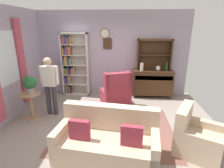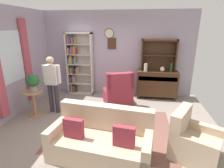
{
  "view_description": "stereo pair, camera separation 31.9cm",
  "coord_description": "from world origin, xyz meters",
  "px_view_note": "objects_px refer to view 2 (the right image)",
  "views": [
    {
      "loc": [
        0.4,
        -3.98,
        2.3
      ],
      "look_at": [
        0.1,
        0.2,
        0.95
      ],
      "focal_mm": 28.89,
      "sensor_mm": 36.0,
      "label": 1
    },
    {
      "loc": [
        0.72,
        -3.95,
        2.3
      ],
      "look_at": [
        0.1,
        0.2,
        0.95
      ],
      "focal_mm": 28.89,
      "sensor_mm": 36.0,
      "label": 2
    }
  ],
  "objects_px": {
    "plant_stand": "(34,101)",
    "book_stack": "(104,115)",
    "bottle_wine": "(171,68)",
    "potted_plant_large": "(33,82)",
    "coffee_table": "(109,119)",
    "vase_round": "(162,69)",
    "vase_tall": "(146,67)",
    "sideboard": "(157,83)",
    "sideboard_hutch": "(159,51)",
    "bookshelf": "(78,64)",
    "person_reading": "(52,81)",
    "couch_floral": "(102,141)",
    "armchair_floral": "(193,142)",
    "wingback_chair": "(118,93)"
  },
  "relations": [
    {
      "from": "vase_tall",
      "to": "book_stack",
      "type": "xyz_separation_m",
      "value": [
        -0.92,
        -2.28,
        -0.59
      ]
    },
    {
      "from": "sideboard_hutch",
      "to": "plant_stand",
      "type": "distance_m",
      "value": 3.97
    },
    {
      "from": "potted_plant_large",
      "to": "coffee_table",
      "type": "relative_size",
      "value": 0.57
    },
    {
      "from": "bottle_wine",
      "to": "wingback_chair",
      "type": "xyz_separation_m",
      "value": [
        -1.58,
        -0.66,
        -0.68
      ]
    },
    {
      "from": "plant_stand",
      "to": "potted_plant_large",
      "type": "distance_m",
      "value": 0.53
    },
    {
      "from": "bookshelf",
      "to": "armchair_floral",
      "type": "xyz_separation_m",
      "value": [
        3.13,
        -2.91,
        -0.76
      ]
    },
    {
      "from": "vase_round",
      "to": "plant_stand",
      "type": "bearing_deg",
      "value": -153.54
    },
    {
      "from": "bookshelf",
      "to": "person_reading",
      "type": "bearing_deg",
      "value": -96.43
    },
    {
      "from": "vase_round",
      "to": "couch_floral",
      "type": "xyz_separation_m",
      "value": [
        -1.36,
        -3.0,
        -0.69
      ]
    },
    {
      "from": "coffee_table",
      "to": "bottle_wine",
      "type": "bearing_deg",
      "value": 54.53
    },
    {
      "from": "person_reading",
      "to": "armchair_floral",
      "type": "bearing_deg",
      "value": -21.9
    },
    {
      "from": "vase_round",
      "to": "armchair_floral",
      "type": "distance_m",
      "value": 2.87
    },
    {
      "from": "plant_stand",
      "to": "book_stack",
      "type": "xyz_separation_m",
      "value": [
        2.0,
        -0.58,
        0.03
      ]
    },
    {
      "from": "plant_stand",
      "to": "sideboard_hutch",
      "type": "bearing_deg",
      "value": 29.7
    },
    {
      "from": "bookshelf",
      "to": "sideboard_hutch",
      "type": "distance_m",
      "value": 2.75
    },
    {
      "from": "couch_floral",
      "to": "wingback_chair",
      "type": "relative_size",
      "value": 1.8
    },
    {
      "from": "vase_round",
      "to": "vase_tall",
      "type": "bearing_deg",
      "value": -178.51
    },
    {
      "from": "vase_tall",
      "to": "sideboard",
      "type": "bearing_deg",
      "value": 11.63
    },
    {
      "from": "plant_stand",
      "to": "vase_round",
      "type": "bearing_deg",
      "value": 26.46
    },
    {
      "from": "sideboard_hutch",
      "to": "couch_floral",
      "type": "bearing_deg",
      "value": -111.11
    },
    {
      "from": "potted_plant_large",
      "to": "book_stack",
      "type": "relative_size",
      "value": 2.36
    },
    {
      "from": "sideboard_hutch",
      "to": "couch_floral",
      "type": "xyz_separation_m",
      "value": [
        -1.23,
        -3.18,
        -1.25
      ]
    },
    {
      "from": "wingback_chair",
      "to": "person_reading",
      "type": "distance_m",
      "value": 1.92
    },
    {
      "from": "bookshelf",
      "to": "potted_plant_large",
      "type": "distance_m",
      "value": 1.96
    },
    {
      "from": "bookshelf",
      "to": "potted_plant_large",
      "type": "bearing_deg",
      "value": -106.59
    },
    {
      "from": "sideboard",
      "to": "coffee_table",
      "type": "bearing_deg",
      "value": -117.43
    },
    {
      "from": "sideboard_hutch",
      "to": "bottle_wine",
      "type": "bearing_deg",
      "value": -26.96
    },
    {
      "from": "couch_floral",
      "to": "potted_plant_large",
      "type": "bearing_deg",
      "value": 147.89
    },
    {
      "from": "potted_plant_large",
      "to": "coffee_table",
      "type": "height_order",
      "value": "potted_plant_large"
    },
    {
      "from": "vase_tall",
      "to": "potted_plant_large",
      "type": "height_order",
      "value": "vase_tall"
    },
    {
      "from": "sideboard",
      "to": "sideboard_hutch",
      "type": "distance_m",
      "value": 1.06
    },
    {
      "from": "sideboard_hutch",
      "to": "coffee_table",
      "type": "height_order",
      "value": "sideboard_hutch"
    },
    {
      "from": "sideboard",
      "to": "couch_floral",
      "type": "distance_m",
      "value": 3.31
    },
    {
      "from": "sideboard_hutch",
      "to": "person_reading",
      "type": "distance_m",
      "value": 3.37
    },
    {
      "from": "armchair_floral",
      "to": "sideboard",
      "type": "bearing_deg",
      "value": 98.51
    },
    {
      "from": "sideboard_hutch",
      "to": "vase_tall",
      "type": "height_order",
      "value": "sideboard_hutch"
    },
    {
      "from": "vase_round",
      "to": "book_stack",
      "type": "bearing_deg",
      "value": -122.1
    },
    {
      "from": "vase_tall",
      "to": "vase_round",
      "type": "relative_size",
      "value": 1.49
    },
    {
      "from": "couch_floral",
      "to": "person_reading",
      "type": "height_order",
      "value": "person_reading"
    },
    {
      "from": "coffee_table",
      "to": "vase_round",
      "type": "bearing_deg",
      "value": 59.4
    },
    {
      "from": "vase_round",
      "to": "book_stack",
      "type": "height_order",
      "value": "vase_round"
    },
    {
      "from": "armchair_floral",
      "to": "wingback_chair",
      "type": "height_order",
      "value": "wingback_chair"
    },
    {
      "from": "vase_round",
      "to": "armchair_floral",
      "type": "bearing_deg",
      "value": -83.93
    },
    {
      "from": "person_reading",
      "to": "sideboard",
      "type": "bearing_deg",
      "value": 27.54
    },
    {
      "from": "sideboard",
      "to": "book_stack",
      "type": "xyz_separation_m",
      "value": [
        -1.31,
        -2.36,
        -0.05
      ]
    },
    {
      "from": "bottle_wine",
      "to": "potted_plant_large",
      "type": "relative_size",
      "value": 0.65
    },
    {
      "from": "sideboard_hutch",
      "to": "wingback_chair",
      "type": "bearing_deg",
      "value": -144.3
    },
    {
      "from": "vase_tall",
      "to": "armchair_floral",
      "type": "relative_size",
      "value": 0.24
    },
    {
      "from": "plant_stand",
      "to": "book_stack",
      "type": "height_order",
      "value": "plant_stand"
    },
    {
      "from": "couch_floral",
      "to": "armchair_floral",
      "type": "relative_size",
      "value": 1.82
    }
  ]
}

